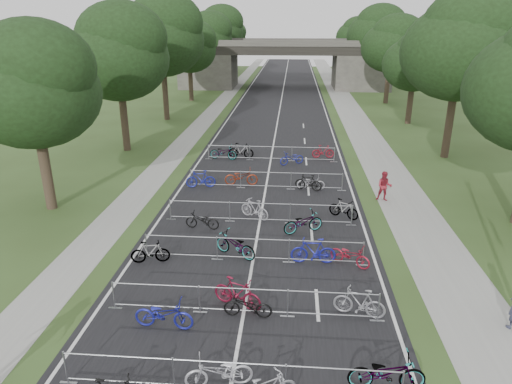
% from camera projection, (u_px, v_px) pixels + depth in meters
% --- Properties ---
extents(road, '(11.00, 140.00, 0.01)m').
position_uv_depth(road, '(281.00, 104.00, 55.85)').
color(road, black).
rests_on(road, ground).
extents(sidewalk_right, '(3.00, 140.00, 0.01)m').
position_uv_depth(sidewalk_right, '(347.00, 105.00, 55.25)').
color(sidewalk_right, gray).
rests_on(sidewalk_right, ground).
extents(sidewalk_left, '(2.00, 140.00, 0.01)m').
position_uv_depth(sidewalk_left, '(220.00, 104.00, 56.42)').
color(sidewalk_left, gray).
rests_on(sidewalk_left, ground).
extents(lane_markings, '(0.12, 140.00, 0.00)m').
position_uv_depth(lane_markings, '(281.00, 104.00, 55.85)').
color(lane_markings, silver).
rests_on(lane_markings, ground).
extents(overpass_bridge, '(31.00, 8.00, 7.05)m').
position_uv_depth(overpass_bridge, '(284.00, 64.00, 68.60)').
color(overpass_bridge, '#43403C').
rests_on(overpass_bridge, ground).
extents(tree_left_0, '(6.72, 6.72, 10.25)m').
position_uv_depth(tree_left_0, '(33.00, 88.00, 22.64)').
color(tree_left_0, '#33261C').
rests_on(tree_left_0, ground).
extents(tree_left_1, '(7.56, 7.56, 11.53)m').
position_uv_depth(tree_left_1, '(119.00, 54.00, 33.55)').
color(tree_left_1, '#33261C').
rests_on(tree_left_1, ground).
extents(tree_right_1, '(8.18, 8.18, 12.47)m').
position_uv_depth(tree_right_1, '(463.00, 47.00, 31.49)').
color(tree_right_1, '#33261C').
rests_on(tree_right_1, ground).
extents(tree_left_2, '(8.40, 8.40, 12.81)m').
position_uv_depth(tree_left_2, '(162.00, 37.00, 44.45)').
color(tree_left_2, '#33261C').
rests_on(tree_left_2, ground).
extents(tree_right_2, '(6.16, 6.16, 9.39)m').
position_uv_depth(tree_right_2, '(416.00, 62.00, 43.37)').
color(tree_right_2, '#33261C').
rests_on(tree_right_2, ground).
extents(tree_left_3, '(6.72, 6.72, 10.25)m').
position_uv_depth(tree_left_3, '(190.00, 48.00, 56.22)').
color(tree_left_3, '#33261C').
rests_on(tree_left_3, ground).
extents(tree_right_3, '(7.17, 7.17, 10.93)m').
position_uv_depth(tree_right_3, '(392.00, 45.00, 54.22)').
color(tree_right_3, '#33261C').
rests_on(tree_right_3, ground).
extents(tree_left_4, '(7.56, 7.56, 11.53)m').
position_uv_depth(tree_left_4, '(207.00, 37.00, 67.13)').
color(tree_left_4, '#33261C').
rests_on(tree_left_4, ground).
extents(tree_right_4, '(8.18, 8.18, 12.47)m').
position_uv_depth(tree_right_4, '(376.00, 34.00, 65.07)').
color(tree_right_4, '#33261C').
rests_on(tree_right_4, ground).
extents(tree_left_5, '(8.40, 8.40, 12.81)m').
position_uv_depth(tree_left_5, '(220.00, 30.00, 78.03)').
color(tree_left_5, '#33261C').
rests_on(tree_left_5, ground).
extents(tree_right_5, '(6.16, 6.16, 9.39)m').
position_uv_depth(tree_right_5, '(363.00, 44.00, 76.95)').
color(tree_right_5, '#33261C').
rests_on(tree_right_5, ground).
extents(tree_left_6, '(6.72, 6.72, 10.25)m').
position_uv_depth(tree_left_6, '(229.00, 38.00, 89.80)').
color(tree_left_6, '#33261C').
rests_on(tree_left_6, ground).
extents(tree_right_6, '(7.17, 7.17, 10.93)m').
position_uv_depth(tree_right_6, '(355.00, 36.00, 87.80)').
color(tree_right_6, '#33261C').
rests_on(tree_right_6, ground).
extents(barrier_row_1, '(9.70, 0.08, 1.10)m').
position_uv_depth(barrier_row_1, '(229.00, 378.00, 12.38)').
color(barrier_row_1, '#96989D').
rests_on(barrier_row_1, ground).
extents(barrier_row_2, '(9.70, 0.08, 1.10)m').
position_uv_depth(barrier_row_2, '(243.00, 301.00, 15.74)').
color(barrier_row_2, '#96989D').
rests_on(barrier_row_2, ground).
extents(barrier_row_3, '(9.70, 0.08, 1.10)m').
position_uv_depth(barrier_row_3, '(253.00, 250.00, 19.28)').
color(barrier_row_3, '#96989D').
rests_on(barrier_row_3, ground).
extents(barrier_row_4, '(9.70, 0.08, 1.10)m').
position_uv_depth(barrier_row_4, '(260.00, 213.00, 23.01)').
color(barrier_row_4, '#96989D').
rests_on(barrier_row_4, ground).
extents(barrier_row_5, '(9.70, 0.08, 1.10)m').
position_uv_depth(barrier_row_5, '(266.00, 180.00, 27.68)').
color(barrier_row_5, '#96989D').
rests_on(barrier_row_5, ground).
extents(barrier_row_6, '(9.70, 0.08, 1.10)m').
position_uv_depth(barrier_row_6, '(271.00, 153.00, 33.27)').
color(barrier_row_6, '#96989D').
rests_on(barrier_row_6, ground).
extents(bike_5, '(2.00, 1.08, 1.00)m').
position_uv_depth(bike_5, '(219.00, 373.00, 12.62)').
color(bike_5, silver).
rests_on(bike_5, ground).
extents(bike_7, '(2.17, 0.82, 1.12)m').
position_uv_depth(bike_7, '(387.00, 373.00, 12.52)').
color(bike_7, '#96989D').
rests_on(bike_7, ground).
extents(bike_8, '(2.05, 0.82, 1.06)m').
position_uv_depth(bike_8, '(164.00, 314.00, 15.07)').
color(bike_8, '#1B1F99').
rests_on(bike_8, ground).
extents(bike_9, '(1.98, 1.27, 1.16)m').
position_uv_depth(bike_9, '(237.00, 293.00, 16.15)').
color(bike_9, maroon).
rests_on(bike_9, ground).
extents(bike_10, '(1.72, 0.67, 0.89)m').
position_uv_depth(bike_10, '(248.00, 306.00, 15.65)').
color(bike_10, black).
rests_on(bike_10, ground).
extents(bike_11, '(1.87, 0.95, 1.08)m').
position_uv_depth(bike_11, '(359.00, 302.00, 15.68)').
color(bike_11, gray).
rests_on(bike_11, ground).
extents(bike_12, '(1.70, 0.77, 0.98)m').
position_uv_depth(bike_12, '(150.00, 252.00, 19.19)').
color(bike_12, '#96989D').
rests_on(bike_12, ground).
extents(bike_13, '(2.16, 1.66, 1.09)m').
position_uv_depth(bike_13, '(235.00, 245.00, 19.68)').
color(bike_13, '#96989D').
rests_on(bike_13, ground).
extents(bike_14, '(1.92, 0.58, 1.15)m').
position_uv_depth(bike_14, '(313.00, 251.00, 19.11)').
color(bike_14, '#1B1E96').
rests_on(bike_14, ground).
extents(bike_15, '(1.84, 1.44, 0.93)m').
position_uv_depth(bike_15, '(350.00, 255.00, 18.99)').
color(bike_15, maroon).
rests_on(bike_15, ground).
extents(bike_16, '(1.76, 0.80, 0.89)m').
position_uv_depth(bike_16, '(202.00, 221.00, 22.33)').
color(bike_16, black).
rests_on(bike_16, ground).
extents(bike_17, '(1.73, 1.34, 1.04)m').
position_uv_depth(bike_17, '(255.00, 209.00, 23.53)').
color(bike_17, '#A7A6AD').
rests_on(bike_17, ground).
extents(bike_18, '(2.14, 1.52, 1.07)m').
position_uv_depth(bike_18, '(303.00, 222.00, 21.92)').
color(bike_18, '#96989D').
rests_on(bike_18, ground).
extents(bike_19, '(1.67, 1.30, 1.01)m').
position_uv_depth(bike_19, '(344.00, 209.00, 23.56)').
color(bike_19, '#96989D').
rests_on(bike_19, ground).
extents(bike_20, '(1.88, 0.79, 1.09)m').
position_uv_depth(bike_20, '(201.00, 179.00, 27.87)').
color(bike_20, navy).
rests_on(bike_20, ground).
extents(bike_21, '(2.12, 0.92, 1.08)m').
position_uv_depth(bike_21, '(241.00, 177.00, 28.29)').
color(bike_21, maroon).
rests_on(bike_21, ground).
extents(bike_22, '(1.72, 0.93, 1.00)m').
position_uv_depth(bike_22, '(308.00, 183.00, 27.42)').
color(bike_22, black).
rests_on(bike_22, ground).
extents(bike_23, '(1.68, 0.62, 0.88)m').
position_uv_depth(bike_23, '(311.00, 183.00, 27.59)').
color(bike_23, '#A6A5AD').
rests_on(bike_23, ground).
extents(bike_24, '(2.14, 1.01, 1.08)m').
position_uv_depth(bike_24, '(223.00, 152.00, 33.57)').
color(bike_24, '#96989D').
rests_on(bike_24, ground).
extents(bike_25, '(1.92, 0.63, 1.14)m').
position_uv_depth(bike_25, '(241.00, 151.00, 33.84)').
color(bike_25, '#96989D').
rests_on(bike_25, ground).
extents(bike_26, '(1.92, 1.41, 0.96)m').
position_uv_depth(bike_26, '(292.00, 158.00, 32.33)').
color(bike_26, navy).
rests_on(bike_26, ground).
extents(bike_27, '(1.66, 0.57, 0.98)m').
position_uv_depth(bike_27, '(323.00, 152.00, 33.93)').
color(bike_27, maroon).
rests_on(bike_27, ground).
extents(pedestrian_b, '(0.93, 0.78, 1.72)m').
position_uv_depth(pedestrian_b, '(384.00, 186.00, 25.71)').
color(pedestrian_b, maroon).
rests_on(pedestrian_b, ground).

